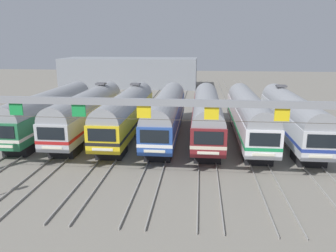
% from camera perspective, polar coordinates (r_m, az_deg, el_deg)
% --- Properties ---
extents(ground_plane, '(160.00, 160.00, 0.00)m').
position_cam_1_polar(ground_plane, '(35.07, -0.30, -1.91)').
color(ground_plane, gray).
extents(track_bed, '(26.84, 70.00, 0.15)m').
position_cam_1_polar(track_bed, '(51.52, 1.68, 3.52)').
color(track_bed, gray).
rests_on(track_bed, ground).
extents(commuter_train_green, '(2.88, 18.06, 4.77)m').
position_cam_1_polar(commuter_train_green, '(37.85, -19.77, 2.64)').
color(commuter_train_green, '#236B42').
rests_on(commuter_train_green, ground).
extents(commuter_train_stainless, '(2.88, 18.06, 5.05)m').
position_cam_1_polar(commuter_train_stainless, '(36.25, -13.71, 2.59)').
color(commuter_train_stainless, '#B2B5BA').
rests_on(commuter_train_stainless, ground).
extents(commuter_train_yellow, '(2.88, 18.06, 5.05)m').
position_cam_1_polar(commuter_train_yellow, '(35.08, -7.18, 2.51)').
color(commuter_train_yellow, gold).
rests_on(commuter_train_yellow, ground).
extents(commuter_train_blue, '(2.88, 18.06, 4.77)m').
position_cam_1_polar(commuter_train_blue, '(34.40, -0.30, 2.38)').
color(commuter_train_blue, '#284C9E').
rests_on(commuter_train_blue, ground).
extents(commuter_train_maroon, '(2.88, 18.06, 4.77)m').
position_cam_1_polar(commuter_train_maroon, '(34.23, 6.75, 2.21)').
color(commuter_train_maroon, maroon).
rests_on(commuter_train_maroon, ground).
extents(commuter_train_white, '(2.88, 18.06, 4.77)m').
position_cam_1_polar(commuter_train_white, '(34.57, 13.77, 2.02)').
color(commuter_train_white, white).
rests_on(commuter_train_white, ground).
extents(commuter_train_silver, '(2.88, 18.06, 5.05)m').
position_cam_1_polar(commuter_train_silver, '(35.43, 20.54, 1.80)').
color(commuter_train_silver, silver).
rests_on(commuter_train_silver, ground).
extents(catenary_gantry, '(30.58, 0.44, 6.97)m').
position_cam_1_polar(catenary_gantry, '(20.74, -4.20, 1.97)').
color(catenary_gantry, gray).
rests_on(catenary_gantry, ground).
extents(maintenance_building, '(29.21, 10.00, 6.26)m').
position_cam_1_polar(maintenance_building, '(74.00, -6.61, 9.20)').
color(maintenance_building, gray).
rests_on(maintenance_building, ground).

